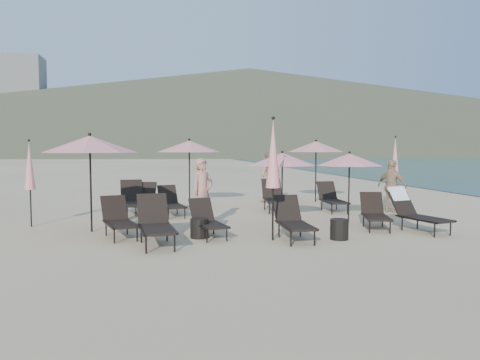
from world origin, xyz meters
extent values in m
plane|color=#D6BA8C|center=(0.00, 0.00, 0.00)|extent=(800.00, 800.00, 0.00)
cone|color=brown|center=(60.00, 300.00, 27.50)|extent=(690.00, 690.00, 55.00)
cone|color=brown|center=(190.00, 330.00, 16.00)|extent=(280.00, 280.00, 32.00)
cube|color=beige|center=(-70.00, 245.00, 24.00)|extent=(22.00, 18.00, 48.00)
cube|color=beige|center=(-45.00, 310.00, 19.00)|extent=(18.00, 16.00, 38.00)
cube|color=black|center=(-4.26, 0.35, 0.34)|extent=(0.89, 1.28, 0.05)
cube|color=black|center=(-4.47, 1.10, 0.62)|extent=(0.69, 0.58, 0.60)
cylinder|color=black|center=(-4.37, -0.18, 0.16)|extent=(0.03, 0.03, 0.33)
cylinder|color=black|center=(-4.63, 0.77, 0.16)|extent=(0.03, 0.03, 0.33)
cylinder|color=black|center=(-3.88, -0.05, 0.16)|extent=(0.03, 0.03, 0.33)
cylinder|color=black|center=(-4.15, 0.91, 0.16)|extent=(0.03, 0.03, 0.33)
cube|color=black|center=(-4.55, 0.32, 0.35)|extent=(0.39, 1.26, 0.04)
cube|color=black|center=(-3.99, 0.47, 0.35)|extent=(0.39, 1.26, 0.04)
cube|color=black|center=(-3.44, -0.74, 0.38)|extent=(0.81, 1.37, 0.05)
cube|color=black|center=(-3.54, 0.13, 0.70)|extent=(0.72, 0.56, 0.67)
cylinder|color=black|center=(-3.66, -1.31, 0.19)|extent=(0.04, 0.04, 0.37)
cylinder|color=black|center=(-3.79, -0.20, 0.19)|extent=(0.04, 0.04, 0.37)
cylinder|color=black|center=(-3.10, -1.25, 0.19)|extent=(0.04, 0.04, 0.37)
cylinder|color=black|center=(-3.22, -0.13, 0.19)|extent=(0.04, 0.04, 0.37)
cube|color=black|center=(-3.77, -0.72, 0.39)|extent=(0.20, 1.47, 0.04)
cube|color=black|center=(-3.12, -0.65, 0.39)|extent=(0.20, 1.47, 0.04)
cube|color=black|center=(-2.22, 0.01, 0.31)|extent=(0.76, 1.16, 0.04)
cube|color=black|center=(-2.36, 0.72, 0.58)|extent=(0.63, 0.51, 0.55)
cylinder|color=black|center=(-2.36, -0.48, 0.15)|extent=(0.03, 0.03, 0.30)
cylinder|color=black|center=(-2.54, 0.43, 0.15)|extent=(0.03, 0.03, 0.30)
cylinder|color=black|center=(-1.90, -0.39, 0.15)|extent=(0.03, 0.03, 0.30)
cylinder|color=black|center=(-2.09, 0.52, 0.15)|extent=(0.03, 0.03, 0.30)
cube|color=black|center=(-2.49, 0.00, 0.32)|extent=(0.27, 1.19, 0.04)
cube|color=black|center=(-1.97, 0.11, 0.32)|extent=(0.27, 1.19, 0.04)
cube|color=black|center=(-0.38, -0.69, 0.35)|extent=(0.64, 1.21, 0.05)
cube|color=black|center=(-0.37, 0.12, 0.65)|extent=(0.63, 0.46, 0.62)
cylinder|color=black|center=(-0.65, -1.18, 0.17)|extent=(0.04, 0.04, 0.34)
cylinder|color=black|center=(-0.63, -0.15, 0.17)|extent=(0.04, 0.04, 0.34)
cylinder|color=black|center=(-0.13, -1.19, 0.17)|extent=(0.04, 0.04, 0.34)
cylinder|color=black|center=(-0.11, -0.16, 0.17)|extent=(0.04, 0.04, 0.34)
cube|color=black|center=(-0.68, -0.63, 0.36)|extent=(0.06, 1.35, 0.04)
cube|color=black|center=(-0.08, -0.64, 0.36)|extent=(0.06, 1.35, 0.04)
cube|color=black|center=(2.06, 0.32, 0.33)|extent=(0.88, 1.24, 0.05)
cube|color=black|center=(2.27, 1.05, 0.60)|extent=(0.68, 0.57, 0.58)
cylinder|color=black|center=(1.69, -0.06, 0.16)|extent=(0.03, 0.03, 0.32)
cylinder|color=black|center=(1.97, 0.87, 0.16)|extent=(0.03, 0.03, 0.32)
cylinder|color=black|center=(2.16, -0.20, 0.16)|extent=(0.03, 0.03, 0.32)
cylinder|color=black|center=(2.43, 0.73, 0.16)|extent=(0.03, 0.03, 0.32)
cube|color=black|center=(1.80, 0.45, 0.34)|extent=(0.40, 1.22, 0.04)
cube|color=black|center=(2.34, 0.29, 0.34)|extent=(0.40, 1.22, 0.04)
cube|color=black|center=(3.07, -0.27, 0.35)|extent=(0.90, 1.32, 0.05)
cube|color=black|center=(2.87, 0.51, 0.65)|extent=(0.71, 0.60, 0.62)
cylinder|color=black|center=(2.95, -0.82, 0.17)|extent=(0.04, 0.04, 0.34)
cylinder|color=black|center=(2.69, 0.18, 0.17)|extent=(0.04, 0.04, 0.34)
cylinder|color=black|center=(3.45, -0.69, 0.17)|extent=(0.04, 0.04, 0.34)
cylinder|color=black|center=(3.19, 0.31, 0.17)|extent=(0.04, 0.04, 0.34)
cube|color=black|center=(2.77, -0.30, 0.36)|extent=(0.38, 1.32, 0.04)
cube|color=black|center=(3.35, -0.14, 0.36)|extent=(0.38, 1.32, 0.04)
cube|color=white|center=(2.83, 0.65, 0.88)|extent=(0.59, 0.41, 0.37)
cube|color=black|center=(-4.12, 3.80, 0.39)|extent=(0.83, 1.40, 0.06)
cube|color=black|center=(-4.21, 4.69, 0.72)|extent=(0.74, 0.58, 0.69)
cylinder|color=black|center=(-4.35, 3.22, 0.19)|extent=(0.04, 0.04, 0.38)
cylinder|color=black|center=(-4.47, 4.36, 0.19)|extent=(0.04, 0.04, 0.38)
cylinder|color=black|center=(-3.77, 3.28, 0.19)|extent=(0.04, 0.04, 0.38)
cylinder|color=black|center=(-3.89, 4.42, 0.19)|extent=(0.04, 0.04, 0.38)
cube|color=black|center=(-4.46, 3.82, 0.40)|extent=(0.20, 1.50, 0.04)
cube|color=black|center=(-3.79, 3.89, 0.40)|extent=(0.20, 1.50, 0.04)
cube|color=black|center=(-3.93, 3.94, 0.36)|extent=(0.86, 1.33, 0.05)
cube|color=black|center=(-3.77, 4.75, 0.66)|extent=(0.71, 0.58, 0.63)
cylinder|color=black|center=(-4.29, 3.48, 0.17)|extent=(0.04, 0.04, 0.35)
cylinder|color=black|center=(-4.08, 4.52, 0.17)|extent=(0.04, 0.04, 0.35)
cylinder|color=black|center=(-3.77, 3.38, 0.17)|extent=(0.04, 0.04, 0.35)
cylinder|color=black|center=(-3.56, 4.42, 0.17)|extent=(0.04, 0.04, 0.35)
cube|color=black|center=(-4.22, 4.05, 0.37)|extent=(0.31, 1.37, 0.04)
cube|color=black|center=(-3.62, 3.93, 0.37)|extent=(0.31, 1.37, 0.04)
cube|color=black|center=(-2.94, 3.56, 0.33)|extent=(0.79, 1.23, 0.05)
cube|color=black|center=(-3.09, 4.31, 0.61)|extent=(0.66, 0.53, 0.59)
cylinder|color=black|center=(-3.10, 3.05, 0.16)|extent=(0.03, 0.03, 0.32)
cylinder|color=black|center=(-3.28, 4.01, 0.16)|extent=(0.03, 0.03, 0.32)
cylinder|color=black|center=(-2.62, 3.14, 0.16)|extent=(0.03, 0.03, 0.32)
cylinder|color=black|center=(-2.80, 4.10, 0.16)|extent=(0.03, 0.03, 0.32)
cube|color=black|center=(-3.23, 3.55, 0.34)|extent=(0.27, 1.26, 0.04)
cube|color=black|center=(-2.67, 3.66, 0.34)|extent=(0.27, 1.26, 0.04)
cube|color=black|center=(0.40, 4.09, 0.37)|extent=(0.78, 1.34, 0.05)
cube|color=black|center=(0.48, 4.95, 0.69)|extent=(0.70, 0.55, 0.66)
cylinder|color=black|center=(0.07, 3.59, 0.18)|extent=(0.04, 0.04, 0.36)
cylinder|color=black|center=(0.18, 4.68, 0.18)|extent=(0.04, 0.04, 0.36)
cylinder|color=black|center=(0.62, 3.54, 0.18)|extent=(0.04, 0.04, 0.36)
cylinder|color=black|center=(0.73, 4.63, 0.18)|extent=(0.04, 0.04, 0.36)
cube|color=black|center=(0.09, 4.18, 0.38)|extent=(0.18, 1.44, 0.04)
cube|color=black|center=(0.72, 4.12, 0.38)|extent=(0.18, 1.44, 0.04)
cube|color=black|center=(2.25, 3.64, 0.35)|extent=(0.66, 1.21, 0.05)
cube|color=black|center=(2.29, 4.43, 0.64)|extent=(0.63, 0.47, 0.61)
cylinder|color=black|center=(1.98, 3.16, 0.17)|extent=(0.04, 0.04, 0.34)
cylinder|color=black|center=(2.02, 4.17, 0.17)|extent=(0.04, 0.04, 0.34)
cylinder|color=black|center=(2.49, 3.13, 0.17)|extent=(0.04, 0.04, 0.34)
cylinder|color=black|center=(2.53, 4.15, 0.17)|extent=(0.04, 0.04, 0.34)
cube|color=black|center=(1.96, 3.70, 0.36)|extent=(0.10, 1.33, 0.04)
cube|color=black|center=(2.55, 3.67, 0.36)|extent=(0.10, 1.33, 0.04)
cylinder|color=black|center=(-5.04, 1.41, 1.15)|extent=(0.05, 0.05, 2.29)
cone|color=#E18A7F|center=(-5.04, 1.41, 2.19)|extent=(2.29, 2.29, 0.42)
sphere|color=black|center=(-5.04, 1.41, 2.43)|extent=(0.09, 0.09, 0.09)
cylinder|color=black|center=(-0.09, 1.56, 0.94)|extent=(0.04, 0.04, 1.88)
cone|color=#E18A7F|center=(-0.09, 1.56, 1.79)|extent=(1.88, 1.88, 0.34)
sphere|color=black|center=(-0.09, 1.56, 1.98)|extent=(0.07, 0.07, 0.07)
cylinder|color=black|center=(1.81, 1.49, 0.93)|extent=(0.04, 0.04, 1.86)
cone|color=#E18A7F|center=(1.81, 1.49, 1.77)|extent=(1.86, 1.86, 0.34)
sphere|color=black|center=(1.81, 1.49, 1.96)|extent=(0.07, 0.07, 0.07)
cylinder|color=black|center=(-2.26, 6.03, 1.12)|extent=(0.05, 0.05, 2.25)
cone|color=#E18A7F|center=(-2.26, 6.03, 2.14)|extent=(2.25, 2.25, 0.41)
sphere|color=black|center=(-2.26, 6.03, 2.38)|extent=(0.09, 0.09, 0.09)
cylinder|color=black|center=(2.64, 6.53, 1.12)|extent=(0.05, 0.05, 2.24)
cone|color=#E18A7F|center=(2.64, 6.53, 2.13)|extent=(2.24, 2.24, 0.41)
sphere|color=black|center=(2.64, 6.53, 2.37)|extent=(0.09, 0.09, 0.09)
cylinder|color=black|center=(-0.86, -0.46, 0.60)|extent=(0.04, 0.04, 1.20)
cone|color=#E18A7F|center=(-0.86, -0.46, 1.96)|extent=(0.33, 0.33, 1.53)
sphere|color=black|center=(-0.86, -0.46, 2.76)|extent=(0.08, 0.08, 0.08)
cylinder|color=black|center=(4.31, 3.57, 0.53)|extent=(0.04, 0.04, 1.07)
cone|color=#E18A7F|center=(4.31, 3.57, 1.74)|extent=(0.29, 0.29, 1.36)
sphere|color=black|center=(4.31, 3.57, 2.45)|extent=(0.07, 0.07, 0.07)
cylinder|color=black|center=(-6.72, 2.45, 0.50)|extent=(0.04, 0.04, 0.99)
cone|color=#E18A7F|center=(-6.72, 2.45, 1.63)|extent=(0.27, 0.27, 1.27)
sphere|color=black|center=(-6.72, 2.45, 2.29)|extent=(0.06, 0.06, 0.06)
cylinder|color=black|center=(-2.47, 0.12, 0.23)|extent=(0.43, 0.43, 0.45)
cylinder|color=black|center=(0.66, -0.65, 0.23)|extent=(0.42, 0.42, 0.47)
imported|color=tan|center=(-2.24, 1.60, 0.91)|extent=(0.79, 0.74, 1.82)
imported|color=#A66C56|center=(0.78, 6.31, 0.96)|extent=(1.10, 1.17, 1.92)
imported|color=tan|center=(4.05, 3.24, 0.86)|extent=(0.89, 1.07, 1.71)
camera|label=1|loc=(-3.48, -10.63, 2.10)|focal=35.00mm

